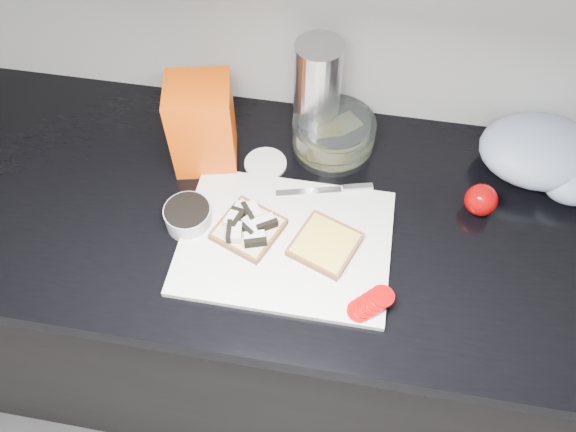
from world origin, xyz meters
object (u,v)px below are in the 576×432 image
object	(u,v)px
bread_bag	(202,125)
glass_bowl	(333,135)
cutting_board	(285,242)
steel_canister	(317,92)

from	to	relation	value
bread_bag	glass_bowl	bearing A→B (deg)	3.76
cutting_board	bread_bag	size ratio (longest dim) A/B	2.03
glass_bowl	steel_canister	bearing A→B (deg)	138.94
steel_canister	cutting_board	bearing A→B (deg)	-92.58
bread_bag	steel_canister	size ratio (longest dim) A/B	0.85
glass_bowl	steel_canister	distance (m)	0.10
glass_bowl	cutting_board	bearing A→B (deg)	-102.19
cutting_board	glass_bowl	bearing A→B (deg)	77.81
bread_bag	steel_canister	bearing A→B (deg)	15.28
cutting_board	bread_bag	world-z (taller)	bread_bag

